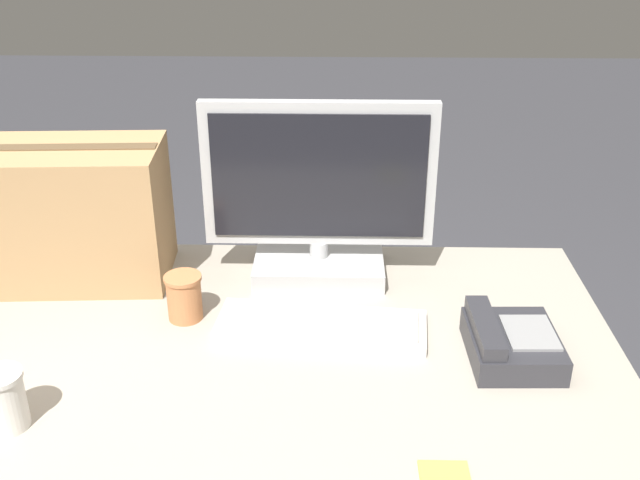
% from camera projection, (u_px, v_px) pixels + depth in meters
% --- Properties ---
extents(monitor, '(0.53, 0.21, 0.42)m').
position_uv_depth(monitor, '(319.00, 206.00, 1.71)').
color(monitor, '#B7B7B7').
rests_on(monitor, office_desk).
extents(keyboard, '(0.45, 0.19, 0.03)m').
position_uv_depth(keyboard, '(321.00, 325.00, 1.56)').
color(keyboard, beige).
rests_on(keyboard, office_desk).
extents(desk_phone, '(0.18, 0.21, 0.08)m').
position_uv_depth(desk_phone, '(510.00, 343.00, 1.47)').
color(desk_phone, '#2D2D33').
rests_on(desk_phone, office_desk).
extents(paper_cup_left, '(0.08, 0.08, 0.11)m').
position_uv_depth(paper_cup_left, '(3.00, 400.00, 1.27)').
color(paper_cup_left, white).
rests_on(paper_cup_left, office_desk).
extents(paper_cup_right, '(0.08, 0.08, 0.10)m').
position_uv_depth(paper_cup_right, '(182.00, 297.00, 1.59)').
color(paper_cup_right, '#BC7547').
rests_on(paper_cup_right, office_desk).
extents(cardboard_box, '(0.41, 0.26, 0.32)m').
position_uv_depth(cardboard_box, '(77.00, 214.00, 1.71)').
color(cardboard_box, tan).
rests_on(cardboard_box, office_desk).
extents(sticky_note_pad, '(0.08, 0.08, 0.01)m').
position_uv_depth(sticky_note_pad, '(445.00, 479.00, 1.18)').
color(sticky_note_pad, '#E5DB4C').
rests_on(sticky_note_pad, office_desk).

